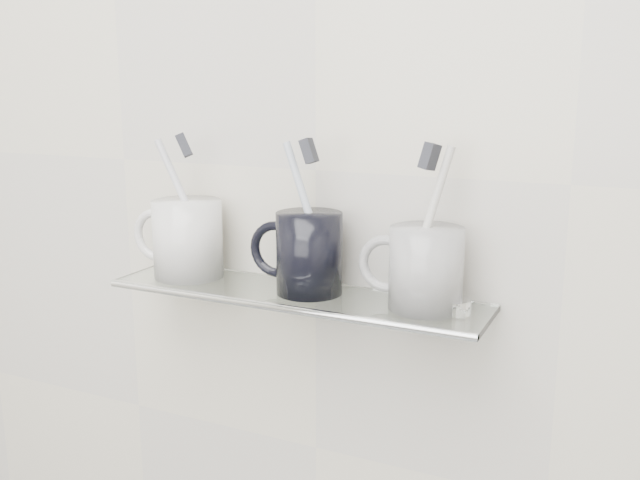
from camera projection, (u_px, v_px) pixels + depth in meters
The scene contains 18 objects.
wall_back at pixel (316, 170), 0.94m from camera, with size 2.50×2.50×0.00m, color beige.
shelf_glass at pixel (295, 295), 0.92m from camera, with size 0.50×0.12×0.01m, color silver.
shelf_rail at pixel (274, 307), 0.87m from camera, with size 0.01×0.01×0.50m, color silver.
bracket_left at pixel (183, 276), 1.05m from camera, with size 0.02×0.02×0.03m, color silver.
bracket_right at pixel (465, 315), 0.87m from camera, with size 0.02×0.02×0.03m, color silver.
mug_left at pixel (188, 239), 0.98m from camera, with size 0.10×0.10×0.11m, color silver.
mug_left_handle at pixel (156, 235), 1.00m from camera, with size 0.08×0.08×0.01m, color silver.
toothbrush_left at pixel (186, 204), 0.97m from camera, with size 0.01×0.01×0.19m, color silver.
bristles_left at pixel (184, 145), 0.95m from camera, with size 0.01×0.02×0.03m, color #272930.
mug_center at pixel (309, 253), 0.90m from camera, with size 0.08×0.08×0.10m, color black.
mug_center_handle at pixel (276, 249), 0.92m from camera, with size 0.07×0.07×0.01m, color black.
toothbrush_center at pixel (309, 215), 0.89m from camera, with size 0.01×0.01×0.19m, color #A8B8D2.
bristles_center at pixel (309, 151), 0.87m from camera, with size 0.01×0.02×0.03m, color #272930.
mug_right at pixel (426, 269), 0.84m from camera, with size 0.09×0.09×0.10m, color white.
mug_right_handle at pixel (386, 264), 0.86m from camera, with size 0.07×0.07×0.01m, color white.
toothbrush_right at pixel (427, 225), 0.83m from camera, with size 0.01×0.01×0.19m, color beige.
bristles_right at pixel (430, 156), 0.81m from camera, with size 0.01×0.02×0.03m, color #272930.
chrome_cap at pixel (454, 306), 0.83m from camera, with size 0.04×0.04×0.02m, color silver.
Camera 1 is at (0.41, 0.26, 1.36)m, focal length 40.00 mm.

